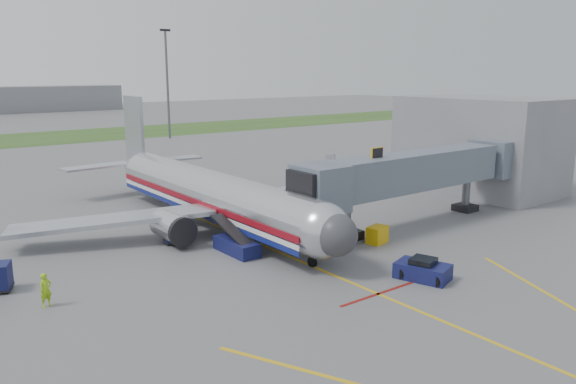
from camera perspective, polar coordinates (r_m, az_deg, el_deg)
ground at (r=36.24m, az=4.52°, el=-8.37°), size 400.00×400.00×0.00m
grass_strip at (r=118.05m, az=-26.19°, el=4.76°), size 300.00×25.00×0.01m
apron_markings at (r=31.56m, az=13.72°, el=-11.90°), size 21.52×50.00×0.01m
airliner at (r=47.46m, az=-7.81°, el=-0.17°), size 32.10×35.67×10.25m
jet_bridge at (r=47.42m, az=12.17°, el=1.91°), size 25.30×4.00×6.90m
terminal at (r=63.90m, az=18.83°, el=4.61°), size 10.00×16.00×10.00m
light_mast_right at (r=110.98m, az=-12.16°, el=10.92°), size 2.00×0.44×20.40m
pushback_tug at (r=36.26m, az=13.52°, el=-7.73°), size 2.87×3.67×1.34m
baggage_cart_a at (r=43.21m, az=-11.41°, el=-3.91°), size 2.04×2.04×1.77m
baggage_cart_c at (r=47.56m, az=-11.61°, el=-2.53°), size 1.68×1.68×1.62m
belt_loader at (r=40.26m, az=-5.28°, el=-5.40°), size 1.60×4.78×2.33m
ground_power_cart at (r=42.88m, az=9.05°, el=-4.31°), size 1.82×1.42×1.29m
ramp_worker at (r=33.93m, az=-23.40°, el=-9.11°), size 0.81×0.66×1.91m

